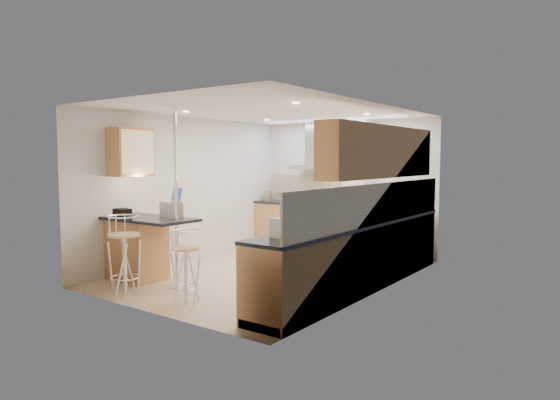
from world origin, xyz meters
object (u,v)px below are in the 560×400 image
Objects in this scene: laptop at (171,209)px; bar_stool_end at (186,267)px; bar_stool_near at (124,255)px; microwave at (370,209)px; bread_bin at (293,228)px.

bar_stool_end is at bearing -14.95° from laptop.
laptop is at bearing 88.93° from bar_stool_end.
bar_stool_near is 0.97m from bar_stool_end.
microwave is 2.01m from bread_bin.
microwave is at bearing 2.96° from bar_stool_end.
bread_bin is at bearing -44.86° from bar_stool_end.
bar_stool_end is at bearing 126.56° from microwave.
microwave is at bearing 52.86° from laptop.
laptop is (-2.39, -1.58, -0.02)m from microwave.
bar_stool_near is at bearing -63.98° from laptop.
bar_stool_near is (-2.29, -2.49, -0.54)m from microwave.
bar_stool_near is at bearing 134.65° from bar_stool_end.
laptop is at bearing 100.34° from microwave.
laptop is 0.77× the size of bread_bin.
bar_stool_end is (1.05, -0.72, -0.59)m from laptop.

